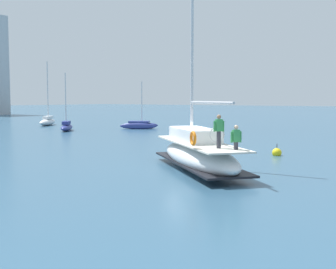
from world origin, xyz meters
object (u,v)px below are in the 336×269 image
Objects in this scene: moored_sloop_near at (47,121)px; moored_catamaran at (67,126)px; main_sailboat at (198,153)px; moored_cutter_right at (139,124)px; mooring_buoy at (277,153)px.

moored_catamaran is at bearing -117.98° from moored_sloop_near.
moored_sloop_near is (20.37, 37.72, -0.29)m from main_sailboat.
moored_cutter_right is (22.89, 23.00, -0.37)m from main_sailboat.
moored_sloop_near reaches higher than moored_cutter_right.
main_sailboat is 8.16m from mooring_buoy.
moored_sloop_near is at bearing 99.73° from moored_cutter_right.
moored_sloop_near is 11.61m from moored_catamaran.
moored_sloop_near reaches higher than moored_catamaran.
main_sailboat is at bearing -118.37° from moored_sloop_near.
main_sailboat is 2.20× the size of moored_cutter_right.
moored_cutter_right is 6.51× the size of mooring_buoy.
main_sailboat reaches higher than moored_catamaran.
moored_cutter_right is (2.52, -14.72, -0.08)m from moored_sloop_near.
moored_catamaran is (14.92, 27.46, -0.39)m from main_sailboat.
mooring_buoy is at bearing -8.23° from main_sailboat.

